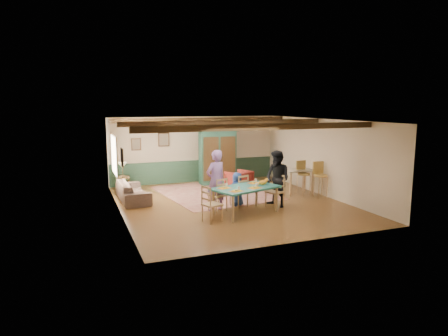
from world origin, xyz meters
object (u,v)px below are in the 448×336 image
object	(u,v)px
dining_chair_far_right	(239,191)
person_man	(216,180)
dining_chair_end_right	(275,191)
armoire	(217,157)
person_woman	(277,179)
cat	(263,182)
dining_table	(246,201)
dining_chair_end_left	(212,204)
armchair	(239,181)
end_table	(123,185)
sofa	(133,191)
dining_chair_far_left	(218,194)
bar_stool_left	(304,178)
counter_table	(298,182)
person_child	(237,189)
table_lamp	(123,170)
bar_stool_right	(321,180)

from	to	relation	value
dining_chair_far_right	person_man	distance (m)	0.96
dining_chair_end_right	armoire	world-z (taller)	armoire
person_woman	cat	bearing A→B (deg)	-81.87
dining_table	dining_chair_end_left	distance (m)	1.25
cat	person_woman	bearing A→B (deg)	8.13
armchair	end_table	bearing A→B (deg)	-42.49
dining_chair_end_right	cat	bearing A→B (deg)	-80.54
dining_chair_end_left	armchair	bearing A→B (deg)	-51.87
armoire	sofa	size ratio (longest dim) A/B	1.03
dining_table	dining_chair_far_left	xyz separation A→B (m)	(-0.66, 0.60, 0.11)
end_table	bar_stool_left	bearing A→B (deg)	-24.41
person_woman	sofa	world-z (taller)	person_woman
person_man	sofa	distance (m)	3.14
dining_chair_end_right	end_table	xyz separation A→B (m)	(-4.18, 3.85, -0.22)
dining_table	cat	world-z (taller)	cat
counter_table	dining_chair_far_right	bearing A→B (deg)	-161.40
dining_chair_end_right	counter_table	size ratio (longest dim) A/B	0.96
cat	end_table	distance (m)	5.54
dining_table	dining_chair_end_left	bearing A→B (deg)	-161.45
person_woman	person_child	distance (m)	1.31
armchair	dining_chair_end_right	bearing A→B (deg)	65.57
bar_stool_left	dining_table	bearing A→B (deg)	-157.92
dining_chair_end_left	armoire	bearing A→B (deg)	-40.15
sofa	table_lamp	world-z (taller)	table_lamp
dining_chair_end_left	end_table	xyz separation A→B (m)	(-1.83, 4.64, -0.22)
bar_stool_right	sofa	bearing A→B (deg)	165.82
cat	bar_stool_left	world-z (taller)	bar_stool_left
dining_table	dining_chair_far_right	xyz separation A→B (m)	(0.16, 0.87, 0.11)
dining_chair_far_left	dining_chair_far_right	bearing A→B (deg)	180.00
dining_chair_far_left	dining_chair_far_right	distance (m)	0.86
dining_table	bar_stool_right	xyz separation A→B (m)	(3.30, 1.02, 0.21)
dining_chair_far_right	cat	distance (m)	0.98
table_lamp	bar_stool_right	distance (m)	7.09
armchair	table_lamp	size ratio (longest dim) A/B	1.55
dining_chair_end_left	person_woman	distance (m)	2.62
dining_chair_end_left	armoire	world-z (taller)	armoire
person_man	armchair	size ratio (longest dim) A/B	2.24
table_lamp	counter_table	size ratio (longest dim) A/B	0.50
person_man	table_lamp	xyz separation A→B (m)	(-2.32, 3.57, -0.08)
person_child	dining_chair_end_left	bearing A→B (deg)	27.30
end_table	bar_stool_right	distance (m)	7.09
bar_stool_left	person_child	bearing A→B (deg)	-173.73
dining_chair_far_left	person_woman	bearing A→B (deg)	156.43
dining_chair_far_left	table_lamp	world-z (taller)	table_lamp
table_lamp	bar_stool_right	world-z (taller)	bar_stool_right
dining_table	dining_chair_end_right	distance (m)	1.25
person_man	end_table	world-z (taller)	person_man
cat	sofa	size ratio (longest dim) A/B	0.18
end_table	counter_table	distance (m)	6.36
dining_table	armoire	xyz separation A→B (m)	(0.77, 4.52, 0.71)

